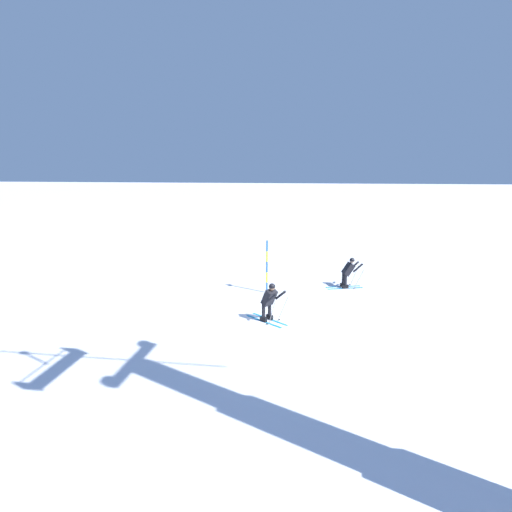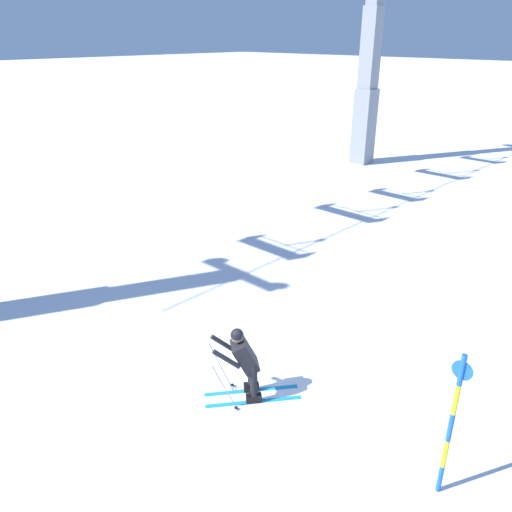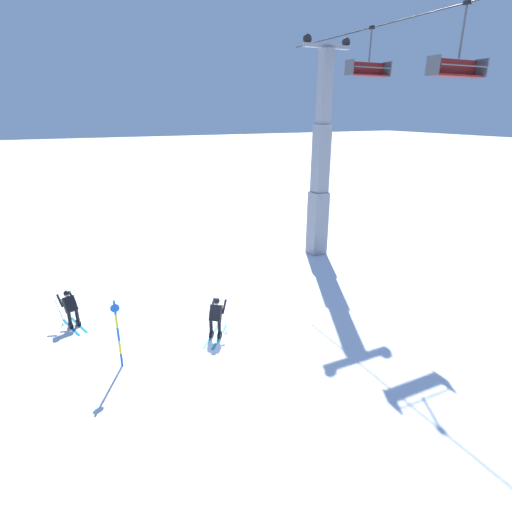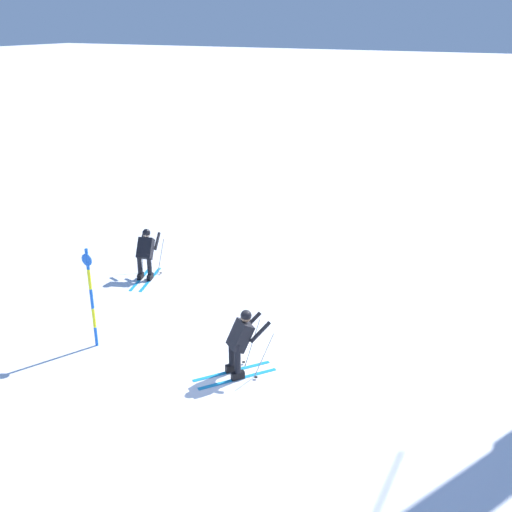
# 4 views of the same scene
# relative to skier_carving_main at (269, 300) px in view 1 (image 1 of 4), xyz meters

# --- Properties ---
(ground_plane) EXTENTS (260.00, 260.00, 0.00)m
(ground_plane) POSITION_rel_skier_carving_main_xyz_m (-0.64, 0.01, -0.84)
(ground_plane) COLOR white
(skier_carving_main) EXTENTS (1.64, 1.43, 1.59)m
(skier_carving_main) POSITION_rel_skier_carving_main_xyz_m (0.00, 0.00, 0.00)
(skier_carving_main) COLOR #198CCC
(skier_carving_main) RESTS_ON ground_plane
(trail_marker_pole) EXTENTS (0.07, 0.28, 2.38)m
(trail_marker_pole) POSITION_rel_skier_carving_main_xyz_m (0.50, -3.50, 0.44)
(trail_marker_pole) COLOR blue
(trail_marker_pole) RESTS_ON ground_plane
(skier_distant_uphill) EXTENTS (1.74, 1.01, 1.55)m
(skier_distant_uphill) POSITION_rel_skier_carving_main_xyz_m (-3.18, -4.84, -0.03)
(skier_distant_uphill) COLOR #198CCC
(skier_distant_uphill) RESTS_ON ground_plane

